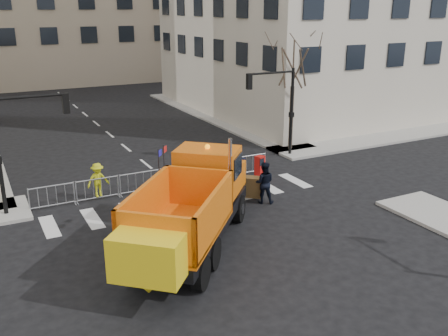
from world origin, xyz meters
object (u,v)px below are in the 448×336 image
cop_c (230,181)px  cop_a (242,176)px  plow_truck (191,206)px  cop_b (264,183)px  worker (98,180)px  newspaper_box (260,166)px

cop_c → cop_a: bearing=164.5°
plow_truck → cop_b: size_ratio=4.86×
cop_b → worker: size_ratio=1.21×
plow_truck → cop_c: plow_truck is taller
newspaper_box → cop_a: bearing=-162.6°
cop_b → cop_c: cop_b is taller
plow_truck → cop_a: (4.60, 4.32, -0.87)m
worker → cop_a: bearing=-29.7°
cop_a → cop_b: bearing=91.6°
plow_truck → cop_a: bearing=-5.1°
cop_b → newspaper_box: 3.52m
worker → newspaper_box: size_ratio=1.51×
cop_a → newspaper_box: (2.03, 1.63, -0.25)m
plow_truck → newspaper_box: 8.98m
cop_b → cop_c: bearing=-19.7°
cop_b → newspaper_box: cop_b is taller
worker → cop_b: bearing=-38.6°
cop_c → newspaper_box: cop_c is taller
cop_a → worker: size_ratio=1.14×
cop_b → cop_a: bearing=-45.4°
cop_c → worker: size_ratio=1.00×
plow_truck → newspaper_box: (6.63, 5.94, -1.12)m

